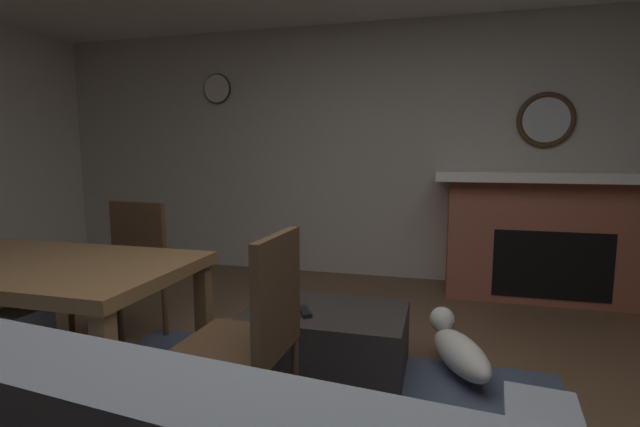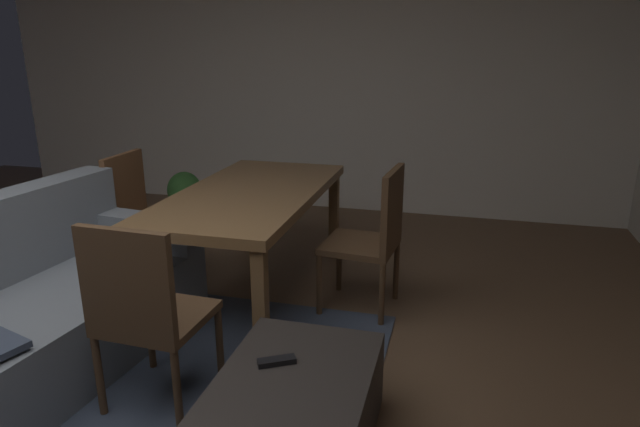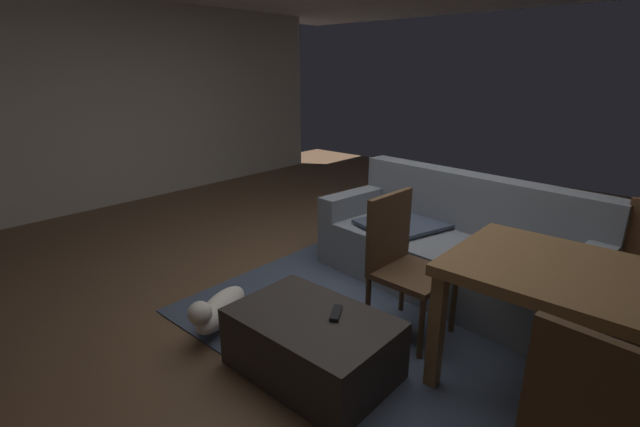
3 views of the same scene
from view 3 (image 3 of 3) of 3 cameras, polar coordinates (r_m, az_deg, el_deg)
floor at (r=3.53m, az=5.78°, el=-10.47°), size 9.47×9.47×0.00m
wall_left at (r=6.28m, az=-25.20°, el=12.62°), size 0.12×6.68×2.53m
area_rug at (r=3.23m, az=8.06°, el=-13.35°), size 2.60×2.00×0.01m
couch at (r=3.68m, az=16.70°, el=-4.52°), size 2.21×1.09×0.88m
ottoman_coffee_table at (r=2.65m, az=-1.01°, el=-16.46°), size 0.92×0.61×0.36m
tv_remote at (r=2.55m, az=2.08°, el=-12.73°), size 0.12×0.16×0.02m
dining_chair_west at (r=2.93m, az=10.49°, el=-5.56°), size 0.46×0.46×0.93m
small_dog at (r=3.08m, az=-12.93°, el=-11.96°), size 0.41×0.60×0.28m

